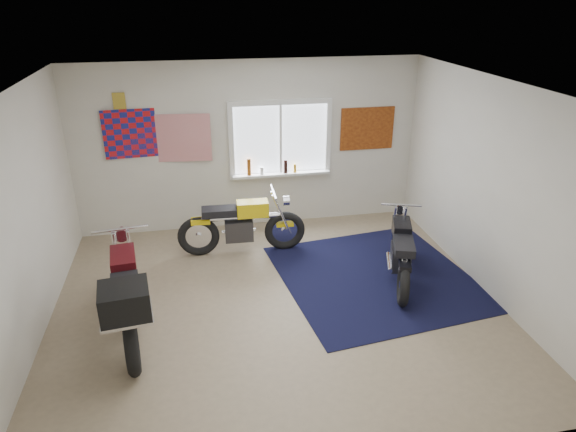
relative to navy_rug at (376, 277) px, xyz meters
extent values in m
plane|color=#9E896B|center=(-1.46, -0.39, -0.01)|extent=(5.50, 5.50, 0.00)
plane|color=white|center=(-1.46, -0.39, 2.69)|extent=(5.50, 5.50, 0.00)
plane|color=silver|center=(-1.46, 2.11, 1.34)|extent=(5.50, 0.00, 5.50)
plane|color=silver|center=(-1.46, -2.89, 1.34)|extent=(5.50, 0.00, 5.50)
plane|color=silver|center=(-4.21, -0.39, 1.34)|extent=(0.00, 5.00, 5.00)
plane|color=silver|center=(1.29, -0.39, 1.34)|extent=(0.00, 5.00, 5.00)
cube|color=black|center=(0.00, 0.00, 0.00)|extent=(2.81, 2.89, 0.01)
cube|color=white|center=(-0.96, 2.09, 1.44)|extent=(1.50, 0.02, 1.10)
cube|color=white|center=(-0.96, 2.08, 2.03)|extent=(1.66, 0.06, 0.08)
cube|color=white|center=(-0.96, 2.08, 0.85)|extent=(1.66, 0.06, 0.08)
cube|color=white|center=(-1.75, 2.08, 1.44)|extent=(0.08, 0.06, 1.10)
cube|color=white|center=(-0.17, 2.08, 1.44)|extent=(0.08, 0.06, 1.10)
cube|color=white|center=(-0.96, 2.08, 1.44)|extent=(0.04, 0.06, 1.10)
cube|color=white|center=(-0.96, 2.02, 0.87)|extent=(1.60, 0.16, 0.04)
cylinder|color=#904815|center=(-1.49, 2.01, 1.03)|extent=(0.07, 0.07, 0.28)
cylinder|color=silver|center=(-1.28, 2.01, 0.95)|extent=(0.06, 0.06, 0.12)
cylinder|color=black|center=(-0.89, 2.01, 1.00)|extent=(0.06, 0.06, 0.22)
cylinder|color=#C58517|center=(-0.73, 2.01, 0.96)|extent=(0.05, 0.05, 0.14)
plane|color=red|center=(-3.16, 2.09, 1.64)|extent=(1.00, 0.07, 1.00)
plane|color=red|center=(-2.51, 2.07, 1.54)|extent=(0.90, 0.09, 0.90)
cube|color=#B39733|center=(-3.36, 2.09, 2.14)|extent=(0.18, 0.02, 0.24)
cube|color=#A54C14|center=(0.49, 2.09, 1.54)|extent=(0.90, 0.03, 0.70)
torus|color=black|center=(-1.08, 1.08, 0.30)|extent=(0.62, 0.14, 0.62)
torus|color=black|center=(-2.37, 1.13, 0.30)|extent=(0.62, 0.14, 0.62)
cylinder|color=white|center=(-1.08, 1.08, 0.30)|extent=(0.10, 0.10, 0.10)
cylinder|color=white|center=(-2.37, 1.13, 0.30)|extent=(0.10, 0.10, 0.10)
cylinder|color=white|center=(-1.72, 1.11, 0.57)|extent=(1.16, 0.13, 0.08)
cube|color=#29282A|center=(-1.77, 1.11, 0.36)|extent=(0.42, 0.27, 0.31)
cylinder|color=white|center=(-1.76, 1.26, 0.27)|extent=(0.51, 0.08, 0.06)
cube|color=yellow|center=(-1.56, 1.10, 0.69)|extent=(0.47, 0.26, 0.22)
cube|color=black|center=(-2.04, 1.12, 0.68)|extent=(0.52, 0.28, 0.11)
cube|color=yellow|center=(-2.32, 1.13, 0.55)|extent=(0.28, 0.16, 0.07)
cube|color=yellow|center=(-1.08, 1.08, 0.41)|extent=(0.26, 0.14, 0.05)
cylinder|color=white|center=(-1.24, 1.09, 0.93)|extent=(0.05, 0.57, 0.03)
cylinder|color=white|center=(-1.06, 1.08, 0.79)|extent=(0.10, 0.15, 0.15)
torus|color=black|center=(0.49, 0.51, 0.27)|extent=(0.29, 0.57, 0.56)
torus|color=black|center=(0.10, -0.68, 0.27)|extent=(0.29, 0.57, 0.56)
cylinder|color=white|center=(0.49, 0.51, 0.27)|extent=(0.12, 0.12, 0.10)
cylinder|color=white|center=(0.10, -0.68, 0.27)|extent=(0.12, 0.12, 0.10)
cylinder|color=white|center=(0.29, -0.09, 0.55)|extent=(0.43, 1.09, 0.08)
cube|color=#29282A|center=(0.28, -0.13, 0.35)|extent=(0.36, 0.46, 0.30)
cylinder|color=white|center=(0.14, -0.08, 0.26)|extent=(0.21, 0.48, 0.06)
cube|color=black|center=(0.34, 0.07, 0.67)|extent=(0.36, 0.50, 0.21)
cube|color=black|center=(0.19, -0.38, 0.65)|extent=(0.39, 0.54, 0.11)
cube|color=black|center=(0.11, -0.64, 0.53)|extent=(0.22, 0.30, 0.07)
cube|color=black|center=(0.49, 0.51, 0.38)|extent=(0.20, 0.28, 0.04)
cylinder|color=white|center=(0.44, 0.35, 0.90)|extent=(0.53, 0.20, 0.03)
cylinder|color=white|center=(0.49, 0.52, 0.76)|extent=(0.16, 0.13, 0.14)
torus|color=black|center=(-3.29, 0.13, 0.33)|extent=(0.21, 0.69, 0.68)
torus|color=black|center=(-3.12, -1.32, 0.33)|extent=(0.21, 0.69, 0.68)
cylinder|color=white|center=(-3.29, 0.13, 0.33)|extent=(0.12, 0.13, 0.11)
cylinder|color=white|center=(-3.12, -1.32, 0.33)|extent=(0.12, 0.13, 0.11)
cylinder|color=white|center=(-3.21, -0.60, 0.64)|extent=(0.25, 1.31, 0.09)
cube|color=#29282A|center=(-3.20, -0.65, 0.41)|extent=(0.34, 0.50, 0.35)
cylinder|color=white|center=(-3.37, -0.67, 0.31)|extent=(0.14, 0.58, 0.07)
cube|color=#410A0F|center=(-3.23, -0.41, 0.78)|extent=(0.33, 0.55, 0.25)
cube|color=black|center=(-3.16, -0.96, 0.76)|extent=(0.36, 0.60, 0.12)
cube|color=#410A0F|center=(-3.13, -1.27, 0.62)|extent=(0.20, 0.33, 0.08)
cube|color=#410A0F|center=(-3.29, 0.13, 0.45)|extent=(0.18, 0.31, 0.05)
cylinder|color=white|center=(-3.27, -0.06, 1.05)|extent=(0.64, 0.11, 0.04)
cylinder|color=white|center=(-3.30, 0.15, 0.89)|extent=(0.18, 0.12, 0.17)
cube|color=black|center=(-3.11, -1.42, 0.91)|extent=(0.52, 0.49, 0.31)
camera|label=1|loc=(-2.36, -5.80, 3.65)|focal=32.00mm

